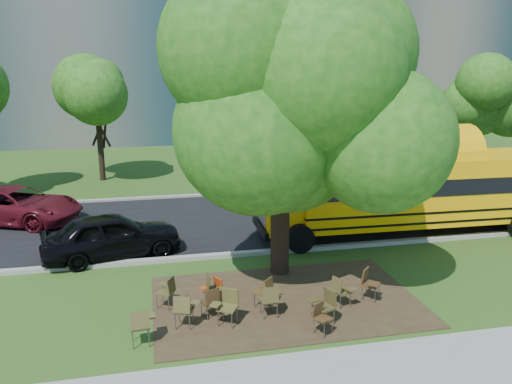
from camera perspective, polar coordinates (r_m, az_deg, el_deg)
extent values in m
plane|color=#2A4916|center=(13.94, -1.22, -11.84)|extent=(160.00, 160.00, 0.00)
cube|color=#382819|center=(13.70, 3.39, -12.27)|extent=(7.00, 4.50, 0.03)
cube|color=black|center=(20.38, -4.97, -3.33)|extent=(80.00, 8.00, 0.04)
cube|color=gray|center=(16.62, -3.20, -7.20)|extent=(80.00, 0.25, 0.14)
cube|color=gray|center=(24.29, -6.20, -0.39)|extent=(80.00, 0.25, 0.14)
cube|color=slate|center=(48.90, -19.82, 19.00)|extent=(38.00, 16.00, 22.00)
cube|color=slate|center=(57.16, 16.42, 19.92)|extent=(30.00, 16.00, 25.00)
cylinder|color=black|center=(28.77, -17.33, 4.72)|extent=(0.32, 0.32, 3.50)
sphere|color=#1C5513|center=(28.51, -17.69, 9.62)|extent=(4.80, 4.80, 4.80)
cylinder|color=black|center=(28.56, 9.30, 5.82)|extent=(0.38, 0.38, 4.20)
sphere|color=#1C5513|center=(28.30, 9.53, 11.72)|extent=(5.60, 5.60, 5.60)
cylinder|color=black|center=(31.56, 23.67, 5.04)|extent=(0.34, 0.34, 3.60)
sphere|color=#1C5513|center=(31.32, 24.13, 9.65)|extent=(5.00, 5.00, 5.00)
cylinder|color=black|center=(14.74, 2.79, -1.64)|extent=(0.56, 0.56, 4.21)
sphere|color=#1C5513|center=(14.22, 2.95, 10.82)|extent=(7.20, 7.20, 7.20)
cube|color=#FEAF08|center=(19.83, 19.86, 0.52)|extent=(10.82, 2.69, 2.40)
cube|color=black|center=(19.92, 20.65, 1.31)|extent=(10.23, 2.72, 0.59)
cube|color=#FEAF08|center=(17.78, 2.72, -2.66)|extent=(1.32, 2.18, 0.93)
cube|color=black|center=(19.97, 19.71, -1.18)|extent=(10.84, 2.72, 0.08)
cube|color=black|center=(20.07, 19.63, -2.18)|extent=(10.84, 2.72, 0.08)
cylinder|color=black|center=(16.91, 5.06, -5.34)|extent=(0.99, 0.32, 0.98)
cylinder|color=black|center=(19.16, 3.08, -2.97)|extent=(0.99, 0.32, 0.98)
cylinder|color=black|center=(22.64, 24.25, -1.54)|extent=(0.99, 0.32, 0.98)
cylinder|color=black|center=(23.44, 27.00, -1.34)|extent=(0.99, 0.32, 0.98)
cube|color=brown|center=(11.85, -13.15, -14.64)|extent=(0.47, 0.45, 0.05)
cube|color=brown|center=(11.58, -13.14, -14.08)|extent=(0.42, 0.13, 0.42)
cube|color=brown|center=(11.93, -12.01, -13.69)|extent=(0.25, 0.31, 0.03)
cylinder|color=slate|center=(12.11, -14.01, -15.29)|extent=(0.02, 0.02, 0.47)
cylinder|color=slate|center=(11.82, -12.13, -15.96)|extent=(0.02, 0.02, 0.47)
cube|color=brown|center=(12.35, -8.23, -13.20)|extent=(0.53, 0.52, 0.05)
cube|color=brown|center=(12.10, -8.49, -12.65)|extent=(0.41, 0.22, 0.41)
cube|color=brown|center=(12.37, -6.97, -12.50)|extent=(0.30, 0.34, 0.03)
cylinder|color=slate|center=(12.65, -8.77, -13.71)|extent=(0.02, 0.02, 0.46)
cylinder|color=slate|center=(12.27, -7.60, -14.58)|extent=(0.02, 0.02, 0.46)
cube|color=#3C2915|center=(12.76, -5.31, -12.39)|extent=(0.50, 0.49, 0.05)
cube|color=#3C2915|center=(12.53, -4.96, -11.84)|extent=(0.38, 0.22, 0.37)
cube|color=#3C2915|center=(12.91, -4.72, -11.50)|extent=(0.29, 0.32, 0.03)
cylinder|color=slate|center=(12.91, -6.26, -13.11)|extent=(0.02, 0.02, 0.42)
cylinder|color=slate|center=(12.79, -4.30, -13.33)|extent=(0.02, 0.02, 0.42)
cube|color=brown|center=(12.32, -3.28, -13.10)|extent=(0.58, 0.57, 0.05)
cube|color=brown|center=(12.38, -2.97, -11.80)|extent=(0.41, 0.29, 0.41)
cube|color=brown|center=(12.23, -4.64, -12.69)|extent=(0.34, 0.36, 0.03)
cylinder|color=slate|center=(12.23, -2.78, -14.55)|extent=(0.02, 0.02, 0.46)
cylinder|color=slate|center=(12.63, -3.72, -13.57)|extent=(0.02, 0.02, 0.46)
cube|color=#4E4422|center=(12.70, 1.47, -12.27)|extent=(0.43, 0.41, 0.05)
cube|color=#4E4422|center=(12.45, 1.69, -11.71)|extent=(0.40, 0.11, 0.40)
cube|color=#4E4422|center=(12.83, 2.36, -11.40)|extent=(0.23, 0.29, 0.03)
cylinder|color=slate|center=(12.91, 0.51, -12.92)|extent=(0.02, 0.02, 0.45)
cylinder|color=slate|center=(12.70, 2.43, -13.43)|extent=(0.02, 0.02, 0.45)
cube|color=#462F19|center=(12.07, 7.70, -14.18)|extent=(0.50, 0.50, 0.04)
cube|color=#462F19|center=(12.07, 7.12, -13.12)|extent=(0.35, 0.26, 0.36)
cube|color=#462F19|center=(11.80, 7.55, -14.27)|extent=(0.30, 0.31, 0.03)
cylinder|color=slate|center=(12.19, 8.70, -14.97)|extent=(0.02, 0.02, 0.40)
cylinder|color=slate|center=(12.14, 6.63, -15.03)|extent=(0.02, 0.02, 0.40)
cube|color=#443C1D|center=(12.44, 7.77, -12.93)|extent=(0.54, 0.55, 0.05)
cube|color=#443C1D|center=(12.45, 8.47, -11.76)|extent=(0.24, 0.42, 0.42)
cube|color=#443C1D|center=(12.47, 6.51, -12.19)|extent=(0.35, 0.32, 0.03)
cylinder|color=slate|center=(12.33, 7.63, -14.42)|extent=(0.02, 0.02, 0.47)
cylinder|color=slate|center=(12.77, 7.82, -13.37)|extent=(0.02, 0.02, 0.47)
cube|color=#4E4521|center=(13.40, 9.75, -11.11)|extent=(0.49, 0.50, 0.05)
cube|color=#4E4521|center=(13.22, 9.20, -10.45)|extent=(0.20, 0.39, 0.39)
cube|color=#4E4521|center=(13.28, 10.87, -10.87)|extent=(0.32, 0.28, 0.03)
cylinder|color=slate|center=(13.70, 9.82, -11.53)|extent=(0.02, 0.02, 0.43)
cylinder|color=slate|center=(13.29, 9.61, -12.36)|extent=(0.02, 0.02, 0.43)
cube|color=#4B4620|center=(13.35, -10.34, -11.20)|extent=(0.54, 0.55, 0.05)
cube|color=#4B4620|center=(13.19, -9.68, -10.47)|extent=(0.27, 0.39, 0.39)
cube|color=#4B4620|center=(13.55, -10.44, -10.27)|extent=(0.34, 0.32, 0.03)
cylinder|color=slate|center=(13.38, -11.27, -12.23)|extent=(0.02, 0.02, 0.44)
cylinder|color=slate|center=(13.51, -9.33, -11.87)|extent=(0.02, 0.02, 0.44)
cube|color=#A73C11|center=(13.20, -4.89, -11.45)|extent=(0.50, 0.51, 0.05)
cube|color=#A73C11|center=(13.20, -4.31, -10.48)|extent=(0.24, 0.37, 0.37)
cube|color=#A73C11|center=(13.25, -5.91, -10.84)|extent=(0.32, 0.30, 0.03)
cylinder|color=slate|center=(13.10, -5.05, -12.68)|extent=(0.02, 0.02, 0.41)
cylinder|color=slate|center=(13.48, -4.69, -11.85)|extent=(0.02, 0.02, 0.41)
cube|color=#42401C|center=(13.26, -4.66, -11.06)|extent=(0.42, 0.44, 0.05)
cube|color=#42401C|center=(13.14, -5.50, -10.21)|extent=(0.10, 0.42, 0.42)
cube|color=#42401C|center=(13.00, -3.87, -10.97)|extent=(0.29, 0.23, 0.03)
cylinder|color=slate|center=(13.54, -3.98, -11.59)|extent=(0.03, 0.03, 0.47)
cylinder|color=slate|center=(13.18, -5.32, -12.36)|extent=(0.03, 0.03, 0.47)
cube|color=#51391D|center=(13.16, 0.81, -11.38)|extent=(0.56, 0.56, 0.05)
cube|color=#51391D|center=(12.99, 1.49, -10.69)|extent=(0.33, 0.35, 0.39)
cube|color=#51391D|center=(13.35, 0.80, -10.43)|extent=(0.34, 0.34, 0.03)
cylinder|color=slate|center=(13.20, -0.19, -12.34)|extent=(0.02, 0.02, 0.43)
cylinder|color=slate|center=(13.31, 1.79, -12.11)|extent=(0.02, 0.02, 0.43)
cube|color=#4A311A|center=(13.89, 13.02, -10.25)|extent=(0.59, 0.59, 0.05)
cube|color=#4A311A|center=(13.85, 12.35, -9.28)|extent=(0.35, 0.36, 0.41)
cube|color=#4A311A|center=(13.59, 13.30, -10.26)|extent=(0.36, 0.36, 0.03)
cylinder|color=slate|center=(14.09, 13.87, -10.95)|extent=(0.02, 0.02, 0.45)
cylinder|color=slate|center=(13.88, 12.06, -11.24)|extent=(0.02, 0.02, 0.45)
imported|color=black|center=(17.03, -16.13, -4.78)|extent=(4.72, 2.79, 1.51)
imported|color=#520E18|center=(22.16, -25.73, -1.39)|extent=(5.74, 4.24, 1.45)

